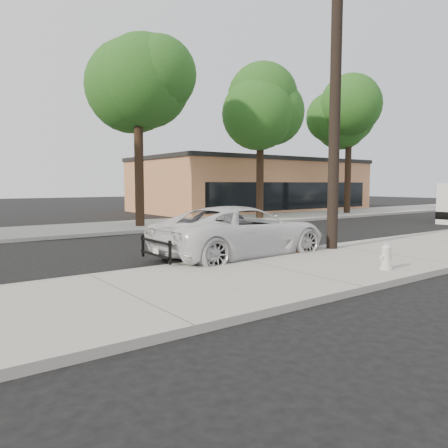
{
  "coord_description": "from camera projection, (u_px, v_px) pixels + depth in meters",
  "views": [
    {
      "loc": [
        -7.31,
        -11.69,
        2.19
      ],
      "look_at": [
        0.35,
        -1.33,
        1.0
      ],
      "focal_mm": 35.0,
      "sensor_mm": 36.0,
      "label": 1
    }
  ],
  "objects": [
    {
      "name": "traffic_cone",
      "position": [
        299.0,
        239.0,
        13.21
      ],
      "size": [
        0.48,
        0.48,
        0.79
      ],
      "rotation": [
        0.0,
        0.0,
        -0.21
      ],
      "color": "#FA5A0D",
      "rests_on": "near_sidewalk"
    },
    {
      "name": "near_sidewalk",
      "position": [
        286.0,
        272.0,
        10.44
      ],
      "size": [
        90.0,
        4.4,
        0.15
      ],
      "primitive_type": "cube",
      "color": "gray",
      "rests_on": "ground"
    },
    {
      "name": "utility_pole",
      "position": [
        335.0,
        102.0,
        13.43
      ],
      "size": [
        1.4,
        0.34,
        9.0
      ],
      "color": "black",
      "rests_on": "near_sidewalk"
    },
    {
      "name": "tree_d",
      "position": [
        265.0,
        113.0,
        25.71
      ],
      "size": [
        4.5,
        4.35,
        8.75
      ],
      "color": "black",
      "rests_on": "far_sidewalk"
    },
    {
      "name": "far_sidewalk",
      "position": [
        95.0,
        229.0,
        20.69
      ],
      "size": [
        90.0,
        5.0,
        0.15
      ],
      "primitive_type": "cube",
      "color": "gray",
      "rests_on": "ground"
    },
    {
      "name": "police_cruiser",
      "position": [
        242.0,
        232.0,
        13.01
      ],
      "size": [
        5.64,
        2.79,
        1.54
      ],
      "primitive_type": "imported",
      "rotation": [
        0.0,
        0.0,
        1.61
      ],
      "color": "silver",
      "rests_on": "ground"
    },
    {
      "name": "fire_hydrant",
      "position": [
        386.0,
        257.0,
        10.4
      ],
      "size": [
        0.32,
        0.29,
        0.6
      ],
      "rotation": [
        0.0,
        0.0,
        -0.2
      ],
      "color": "silver",
      "rests_on": "near_sidewalk"
    },
    {
      "name": "curb_near",
      "position": [
        230.0,
        260.0,
        12.2
      ],
      "size": [
        90.0,
        0.12,
        0.16
      ],
      "primitive_type": "cube",
      "color": "#9E9B93",
      "rests_on": "ground"
    },
    {
      "name": "building_main",
      "position": [
        252.0,
        186.0,
        35.99
      ],
      "size": [
        18.0,
        10.0,
        4.0
      ],
      "primitive_type": "cube",
      "color": "tan",
      "rests_on": "ground"
    },
    {
      "name": "tree_c",
      "position": [
        143.0,
        84.0,
        20.69
      ],
      "size": [
        4.96,
        4.8,
        9.55
      ],
      "color": "black",
      "rests_on": "far_sidewalk"
    },
    {
      "name": "tree_e",
      "position": [
        353.0,
        119.0,
        30.26
      ],
      "size": [
        4.8,
        4.65,
        9.25
      ],
      "color": "black",
      "rests_on": "far_sidewalk"
    },
    {
      "name": "ground",
      "position": [
        190.0,
        253.0,
        13.89
      ],
      "size": [
        120.0,
        120.0,
        0.0
      ],
      "primitive_type": "plane",
      "color": "black",
      "rests_on": "ground"
    }
  ]
}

